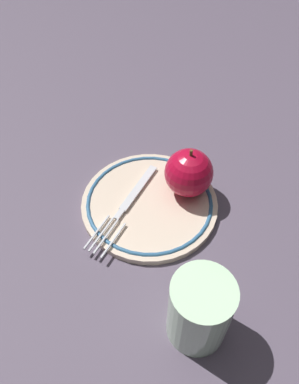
% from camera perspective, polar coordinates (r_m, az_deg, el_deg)
% --- Properties ---
extents(ground_plane, '(2.00, 2.00, 0.00)m').
position_cam_1_polar(ground_plane, '(0.59, 0.02, -2.87)').
color(ground_plane, '#564A5C').
extents(plate, '(0.21, 0.21, 0.01)m').
position_cam_1_polar(plate, '(0.59, -0.00, -1.68)').
color(plate, beige).
rests_on(plate, ground_plane).
extents(apple_red_whole, '(0.07, 0.07, 0.08)m').
position_cam_1_polar(apple_red_whole, '(0.57, 6.00, 2.93)').
color(apple_red_whole, '#B50C29').
rests_on(apple_red_whole, plate).
extents(fork, '(0.19, 0.05, 0.00)m').
position_cam_1_polar(fork, '(0.58, -3.43, -1.73)').
color(fork, silver).
rests_on(fork, plate).
extents(drinking_glass, '(0.07, 0.07, 0.10)m').
position_cam_1_polar(drinking_glass, '(0.45, 7.62, -17.47)').
color(drinking_glass, '#C7EFC3').
rests_on(drinking_glass, ground_plane).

